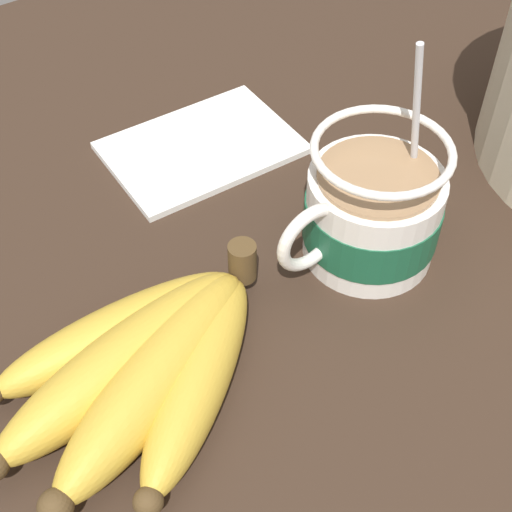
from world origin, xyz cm
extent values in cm
cube|color=#332319|center=(0.00, 0.00, 1.42)|extent=(96.89, 96.89, 2.85)
cylinder|color=white|center=(-8.62, 3.38, 6.47)|extent=(9.72, 9.72, 7.25)
cylinder|color=#195638|center=(-8.62, 3.38, 6.24)|extent=(9.92, 9.92, 3.40)
torus|color=white|center=(-2.83, 3.38, 7.70)|extent=(5.56, 0.90, 5.56)
cylinder|color=#997551|center=(-8.62, 3.38, 10.20)|extent=(8.52, 8.52, 0.40)
torus|color=white|center=(-8.62, 3.38, 12.55)|extent=(9.72, 9.72, 0.60)
cylinder|color=silver|center=(-11.67, 3.38, 12.08)|extent=(3.18, 0.50, 15.56)
ellipsoid|color=silver|center=(-10.32, 3.38, 4.35)|extent=(3.00, 2.00, 0.80)
cylinder|color=#4C381E|center=(1.22, 1.04, 5.84)|extent=(2.00, 2.00, 3.00)
ellipsoid|color=gold|center=(10.76, 0.57, 4.75)|extent=(17.27, 4.64, 3.81)
ellipsoid|color=gold|center=(11.65, 3.00, 5.04)|extent=(19.71, 7.87, 4.39)
ellipsoid|color=gold|center=(10.69, 5.28, 5.10)|extent=(18.97, 11.79, 4.51)
sphere|color=#4C381E|center=(19.26, 9.12, 5.10)|extent=(2.03, 2.03, 2.03)
ellipsoid|color=gold|center=(8.53, 6.67, 4.78)|extent=(15.39, 13.10, 3.86)
sphere|color=#4C381E|center=(15.05, 11.69, 4.78)|extent=(1.74, 1.74, 1.74)
cube|color=white|center=(-4.96, -13.96, 3.15)|extent=(16.46, 11.92, 0.60)
camera|label=1|loc=(19.85, 28.36, 42.55)|focal=50.00mm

